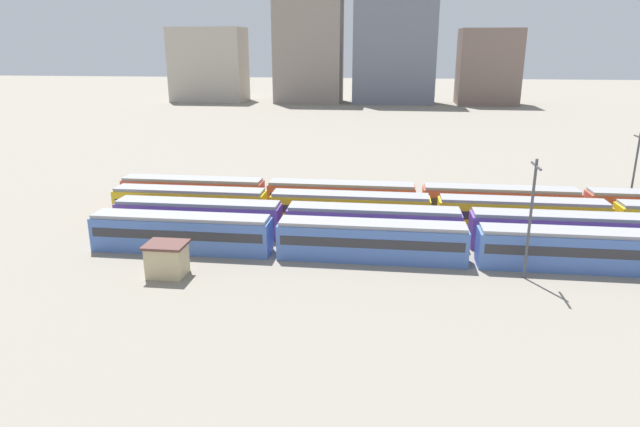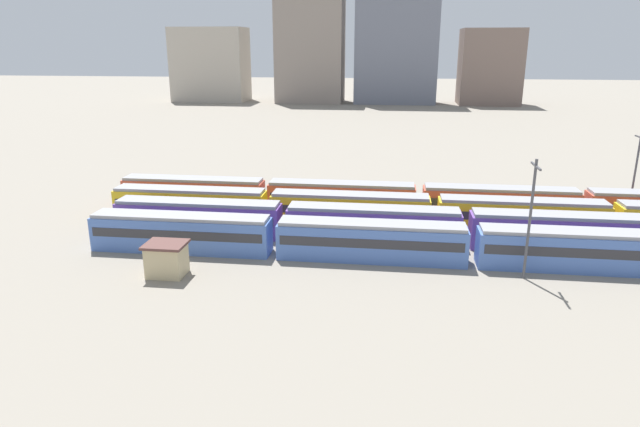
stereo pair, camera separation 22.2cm
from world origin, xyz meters
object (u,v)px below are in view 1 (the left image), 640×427
at_px(catenary_pole_0, 531,214).
at_px(signal_hut, 167,259).
at_px(train_track_0, 578,249).
at_px(catenary_pole_1, 635,170).
at_px(train_track_2, 521,215).
at_px(train_track_1, 373,224).
at_px(train_track_3, 582,205).

height_order(catenary_pole_0, signal_hut, catenary_pole_0).
bearing_deg(signal_hut, train_track_0, 9.61).
distance_m(catenary_pole_0, catenary_pole_1, 27.14).
relative_size(train_track_0, train_track_2, 1.00).
relative_size(train_track_0, catenary_pole_0, 8.72).
relative_size(train_track_1, train_track_3, 0.50).
relative_size(train_track_1, train_track_2, 0.60).
xyz_separation_m(train_track_1, train_track_2, (16.06, 5.20, 0.00)).
distance_m(train_track_2, catenary_pole_0, 13.98).
bearing_deg(train_track_2, train_track_0, -74.55).
height_order(train_track_2, train_track_3, same).
bearing_deg(train_track_3, catenary_pole_1, 25.20).
distance_m(train_track_1, train_track_2, 16.88).
distance_m(train_track_3, signal_hut, 47.29).
distance_m(train_track_2, signal_hut, 37.81).
relative_size(catenary_pole_1, signal_hut, 2.80).
bearing_deg(catenary_pole_1, train_track_2, -150.28).
bearing_deg(train_track_0, catenary_pole_1, 58.30).
xyz_separation_m(train_track_0, catenary_pole_1, (11.48, 18.59, 3.69)).
distance_m(train_track_1, catenary_pole_1, 33.44).
distance_m(train_track_0, catenary_pole_1, 22.16).
height_order(train_track_0, train_track_3, same).
height_order(train_track_0, catenary_pole_0, catenary_pole_0).
bearing_deg(train_track_0, catenary_pole_0, -152.18).
bearing_deg(signal_hut, train_track_3, 27.50).
bearing_deg(signal_hut, catenary_pole_1, 27.21).
relative_size(train_track_2, train_track_3, 0.83).
bearing_deg(train_track_3, signal_hut, -152.50).
xyz_separation_m(train_track_2, catenary_pole_1, (14.36, 8.19, 3.69)).
distance_m(train_track_0, signal_hut, 37.35).
height_order(train_track_1, train_track_2, same).
bearing_deg(catenary_pole_0, train_track_3, 60.56).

